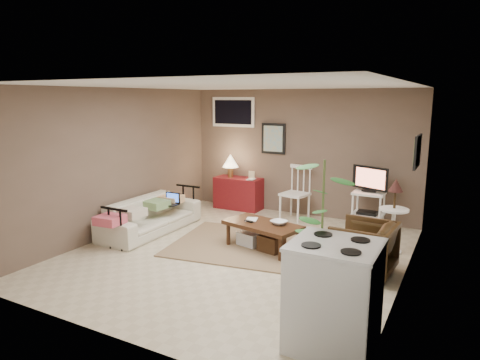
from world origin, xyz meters
The scene contains 20 objects.
floor centered at (0.00, 0.00, 0.00)m, with size 5.00×5.00×0.00m, color #C1B293.
art_back centered at (-0.55, 2.48, 1.45)m, with size 0.50×0.03×0.60m, color black.
art_right centered at (2.23, 1.05, 1.52)m, with size 0.03×0.60×0.45m, color black.
window centered at (-1.45, 2.48, 1.95)m, with size 0.96×0.03×0.60m, color white.
rug centered at (-0.03, 0.38, 0.01)m, with size 2.24×1.79×0.02m, color #907454.
coffee_table centered at (0.23, 0.34, 0.24)m, with size 1.25×0.84×0.43m.
sofa centered at (-1.80, 0.23, 0.38)m, with size 1.92×0.56×0.75m, color beige.
sofa_pillows centered at (-1.75, 0.01, 0.46)m, with size 0.37×1.83×0.13m, color beige, non-canonical shape.
sofa_end_rails centered at (-1.69, 0.23, 0.32)m, with size 0.52×1.92×0.65m, color black, non-canonical shape.
laptop centered at (-1.62, 0.56, 0.49)m, with size 0.30×0.22×0.20m.
red_console centered at (-1.24, 2.29, 0.38)m, with size 0.96×0.43×1.11m.
spindle_chair centered at (0.06, 2.13, 0.47)m, with size 0.53×0.53×1.00m.
tv_stand centered at (1.41, 2.10, 0.58)m, with size 0.63×0.42×1.10m.
side_table centered at (1.96, 1.13, 0.68)m, with size 0.41×0.41×1.10m.
armchair centered at (1.76, 0.16, 0.38)m, with size 0.73×0.69×0.75m, color black.
potted_plant centered at (1.56, -1.03, 0.88)m, with size 0.41×0.41×1.65m.
stove centered at (1.89, -1.66, 0.50)m, with size 0.77×0.71×1.00m.
bowl centered at (0.48, 0.40, 0.53)m, with size 0.23×0.06×0.23m, color #3B1A10.
book_table centered at (-0.06, 0.38, 0.52)m, with size 0.17×0.02×0.23m, color #3B1A10.
book_console centered at (-0.98, 2.21, 0.74)m, with size 0.15×0.02×0.20m, color #3B1A10.
Camera 1 is at (2.83, -5.20, 2.24)m, focal length 32.00 mm.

